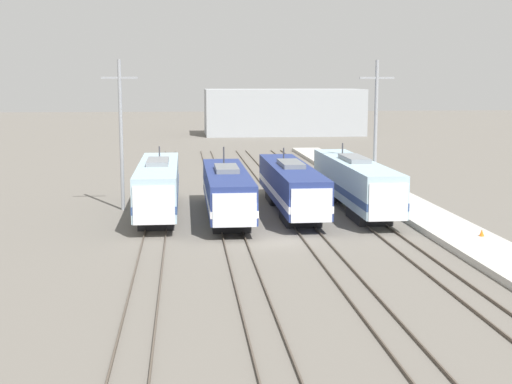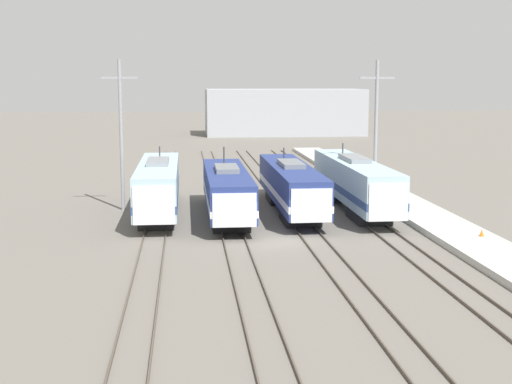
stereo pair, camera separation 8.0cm
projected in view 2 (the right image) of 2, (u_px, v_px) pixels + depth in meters
The scene contains 14 objects.
ground_plane at pixel (275, 241), 46.03m from camera, with size 400.00×400.00×0.00m, color #666059.
rail_pair_far_left at pixel (154, 243), 45.26m from camera, with size 1.50×120.00×0.15m.
rail_pair_center_left at pixel (235, 241), 45.76m from camera, with size 1.51×120.00×0.15m.
rail_pair_center_right at pixel (314, 239), 46.27m from camera, with size 1.51×120.00×0.15m.
rail_pair_far_right at pixel (392, 237), 46.78m from camera, with size 1.50×120.00×0.15m.
locomotive_far_left at pixel (158, 187), 54.40m from camera, with size 3.01×17.57×4.95m.
locomotive_center_left at pixel (227, 192), 53.32m from camera, with size 3.13×16.86×5.03m.
locomotive_center_right at pixel (292, 187), 55.66m from camera, with size 3.04×18.71×4.71m.
locomotive_far_right at pixel (355, 183), 56.66m from camera, with size 2.94×19.62×4.99m.
catenary_tower_left at pixel (121, 132), 56.29m from camera, with size 2.85×0.29×11.93m.
catenary_tower_right at pixel (376, 130), 58.31m from camera, with size 2.85×0.29×11.93m.
platform at pixel (458, 234), 47.19m from camera, with size 4.00×120.00×0.43m.
traffic_cone at pixel (482, 233), 45.47m from camera, with size 0.32×0.32×0.45m.
depot_building at pixel (284, 112), 137.56m from camera, with size 29.99×13.56×8.73m.
Camera 2 is at (-5.66, -44.65, 10.23)m, focal length 50.00 mm.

